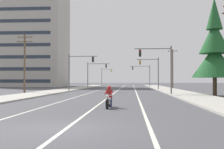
{
  "coord_description": "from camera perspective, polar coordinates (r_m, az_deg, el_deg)",
  "views": [
    {
      "loc": [
        2.7,
        -11.09,
        1.83
      ],
      "look_at": [
        0.47,
        22.39,
        2.49
      ],
      "focal_mm": 47.34,
      "sensor_mm": 36.0,
      "label": 1
    }
  ],
  "objects": [
    {
      "name": "sidewalk_kerb_right",
      "position": [
        51.58,
        11.41,
        -3.06
      ],
      "size": [
        4.4,
        110.0,
        0.14
      ],
      "primitive_type": "cube",
      "color": "#ADA89E",
      "rests_on": "ground"
    },
    {
      "name": "lane_stripe_right",
      "position": [
        56.13,
        4.51,
        -2.99
      ],
      "size": [
        0.16,
        100.0,
        0.01
      ],
      "primitive_type": "cube",
      "color": "beige",
      "rests_on": "ground"
    },
    {
      "name": "traffic_signal_near_right",
      "position": [
        37.93,
        9.36,
        2.3
      ],
      "size": [
        4.71,
        0.39,
        6.2
      ],
      "color": "#56565B",
      "rests_on": "ground"
    },
    {
      "name": "apartment_building_far_left_block",
      "position": [
        92.77,
        -16.58,
        7.07
      ],
      "size": [
        24.5,
        16.15,
        29.96
      ],
      "color": "#B2ADA3",
      "rests_on": "ground"
    },
    {
      "name": "ground_plane",
      "position": [
        11.56,
        -9.9,
        -10.22
      ],
      "size": [
        400.0,
        400.0,
        0.0
      ],
      "primitive_type": "plane",
      "color": "#47474C"
    },
    {
      "name": "utility_pole_left_near",
      "position": [
        45.36,
        -16.53,
        2.52
      ],
      "size": [
        2.32,
        0.26,
        8.59
      ],
      "color": "brown",
      "rests_on": "ground"
    },
    {
      "name": "lane_stripe_center",
      "position": [
        56.18,
        1.27,
        -2.99
      ],
      "size": [
        0.16,
        100.0,
        0.01
      ],
      "primitive_type": "cube",
      "color": "beige",
      "rests_on": "ground"
    },
    {
      "name": "traffic_signal_near_left",
      "position": [
        49.8,
        -6.74,
        1.49
      ],
      "size": [
        4.9,
        0.47,
        6.2
      ],
      "color": "#56565B",
      "rests_on": "ground"
    },
    {
      "name": "traffic_signal_far_right",
      "position": [
        84.68,
        6.15,
        0.45
      ],
      "size": [
        5.8,
        0.37,
        6.2
      ],
      "color": "#56565B",
      "rests_on": "ground"
    },
    {
      "name": "motorcycle_with_rider",
      "position": [
        19.66,
        -0.61,
        -4.76
      ],
      "size": [
        0.7,
        2.19,
        1.46
      ],
      "color": "black",
      "rests_on": "ground"
    },
    {
      "name": "lane_stripe_left",
      "position": [
        56.45,
        -2.36,
        -2.98
      ],
      "size": [
        0.16,
        100.0,
        0.01
      ],
      "primitive_type": "cube",
      "color": "beige",
      "rests_on": "ground"
    },
    {
      "name": "traffic_signal_mid_right",
      "position": [
        57.08,
        7.77,
        1.12
      ],
      "size": [
        4.18,
        0.37,
        6.2
      ],
      "color": "#56565B",
      "rests_on": "ground"
    },
    {
      "name": "traffic_signal_far_left",
      "position": [
        107.27,
        -1.38,
        0.06
      ],
      "size": [
        4.16,
        0.41,
        6.2
      ],
      "color": "#56565B",
      "rests_on": "ground"
    },
    {
      "name": "utility_pole_right_far",
      "position": [
        69.62,
        11.64,
        1.27
      ],
      "size": [
        2.2,
        0.26,
        9.0
      ],
      "color": "brown",
      "rests_on": "ground"
    },
    {
      "name": "traffic_signal_mid_left",
      "position": [
        71.72,
        -3.48,
        0.71
      ],
      "size": [
        5.36,
        0.37,
        6.2
      ],
      "color": "#56565B",
      "rests_on": "ground"
    },
    {
      "name": "conifer_tree_right_verge_near",
      "position": [
        36.93,
        19.19,
        4.39
      ],
      "size": [
        5.29,
        5.29,
        11.65
      ],
      "color": "#423023",
      "rests_on": "ground"
    },
    {
      "name": "sidewalk_kerb_left",
      "position": [
        52.56,
        -9.66,
        -3.03
      ],
      "size": [
        4.4,
        110.0,
        0.14
      ],
      "primitive_type": "cube",
      "color": "#ADA89E",
      "rests_on": "ground"
    }
  ]
}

